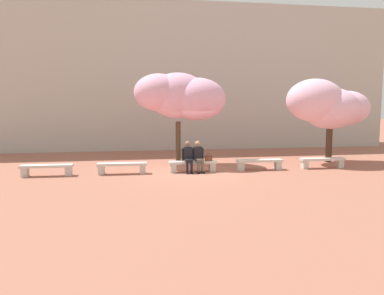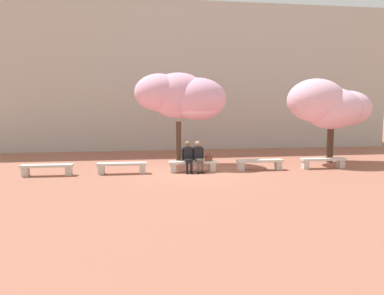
# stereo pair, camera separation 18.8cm
# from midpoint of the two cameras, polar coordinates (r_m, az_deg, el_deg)

# --- Properties ---
(ground_plane) EXTENTS (100.00, 100.00, 0.00)m
(ground_plane) POSITION_cam_midpoint_polar(r_m,az_deg,el_deg) (15.67, 0.45, -3.72)
(ground_plane) COLOR #9E604C
(building_facade) EXTENTS (28.00, 4.00, 8.96)m
(building_facade) POSITION_cam_midpoint_polar(r_m,az_deg,el_deg) (24.90, -3.03, 10.45)
(building_facade) COLOR #B7B2A8
(building_facade) RESTS_ON ground
(stone_bench_west_end) EXTENTS (2.00, 0.47, 0.45)m
(stone_bench_west_end) POSITION_cam_midpoint_polar(r_m,az_deg,el_deg) (15.80, -20.89, -2.94)
(stone_bench_west_end) COLOR beige
(stone_bench_west_end) RESTS_ON ground
(stone_bench_near_west) EXTENTS (2.00, 0.47, 0.45)m
(stone_bench_near_west) POSITION_cam_midpoint_polar(r_m,az_deg,el_deg) (15.44, -10.28, -2.82)
(stone_bench_near_west) COLOR beige
(stone_bench_near_west) RESTS_ON ground
(stone_bench_center) EXTENTS (2.00, 0.47, 0.45)m
(stone_bench_center) POSITION_cam_midpoint_polar(r_m,az_deg,el_deg) (15.62, 0.46, -2.60)
(stone_bench_center) COLOR beige
(stone_bench_center) RESTS_ON ground
(stone_bench_near_east) EXTENTS (2.00, 0.47, 0.45)m
(stone_bench_near_east) POSITION_cam_midpoint_polar(r_m,az_deg,el_deg) (16.32, 10.60, -2.32)
(stone_bench_near_east) COLOR beige
(stone_bench_near_east) RESTS_ON ground
(stone_bench_east_end) EXTENTS (2.00, 0.47, 0.45)m
(stone_bench_east_end) POSITION_cam_midpoint_polar(r_m,az_deg,el_deg) (17.49, 19.64, -2.00)
(stone_bench_east_end) COLOR beige
(stone_bench_east_end) RESTS_ON ground
(person_seated_left) EXTENTS (0.51, 0.69, 1.29)m
(person_seated_left) POSITION_cam_midpoint_polar(r_m,az_deg,el_deg) (15.47, -0.28, -1.23)
(person_seated_left) COLOR black
(person_seated_left) RESTS_ON ground
(person_seated_right) EXTENTS (0.51, 0.71, 1.29)m
(person_seated_right) POSITION_cam_midpoint_polar(r_m,az_deg,el_deg) (15.54, 1.29, -1.20)
(person_seated_right) COLOR black
(person_seated_right) RESTS_ON ground
(handbag) EXTENTS (0.30, 0.15, 0.34)m
(handbag) POSITION_cam_midpoint_polar(r_m,az_deg,el_deg) (15.67, 2.87, -1.58)
(handbag) COLOR brown
(handbag) RESTS_ON stone_bench_center
(cherry_tree_main) EXTENTS (4.23, 2.74, 4.26)m
(cherry_tree_main) POSITION_cam_midpoint_polar(r_m,az_deg,el_deg) (17.52, -1.46, 7.82)
(cherry_tree_main) COLOR #473323
(cherry_tree_main) RESTS_ON ground
(cherry_tree_secondary) EXTENTS (4.26, 2.85, 4.00)m
(cherry_tree_secondary) POSITION_cam_midpoint_polar(r_m,az_deg,el_deg) (19.16, 20.49, 6.00)
(cherry_tree_secondary) COLOR #473323
(cherry_tree_secondary) RESTS_ON ground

